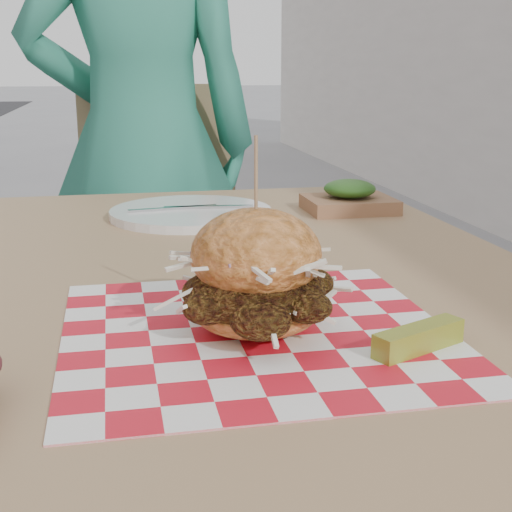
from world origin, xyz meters
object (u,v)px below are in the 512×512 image
(patio_table, at_px, (223,334))
(diner, at_px, (142,144))
(patio_chair, at_px, (168,237))
(sandwich, at_px, (256,279))

(patio_table, bearing_deg, diner, 92.85)
(patio_table, height_order, patio_chair, patio_chair)
(diner, bearing_deg, patio_table, 95.63)
(diner, height_order, patio_chair, diner)
(patio_chair, bearing_deg, diner, -126.80)
(diner, distance_m, patio_table, 0.99)
(patio_table, height_order, sandwich, sandwich)
(diner, distance_m, patio_chair, 0.27)
(patio_table, bearing_deg, sandwich, -89.98)
(diner, xyz_separation_m, patio_table, (0.05, -0.98, -0.14))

